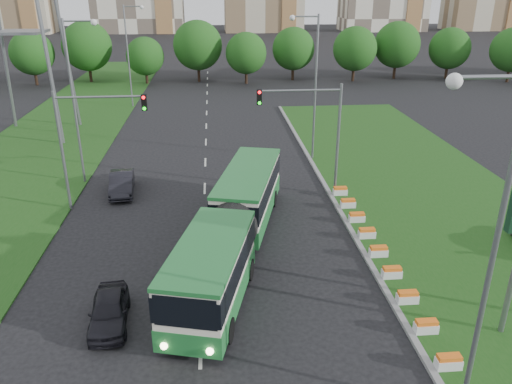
{
  "coord_description": "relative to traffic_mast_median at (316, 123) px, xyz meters",
  "views": [
    {
      "loc": [
        -2.12,
        -22.74,
        14.03
      ],
      "look_at": [
        0.23,
        4.72,
        2.6
      ],
      "focal_mm": 35.0,
      "sensor_mm": 36.0,
      "label": 1
    }
  ],
  "objects": [
    {
      "name": "street_lamps",
      "position": [
        -7.78,
        0.0,
        0.65
      ],
      "size": [
        36.0,
        60.0,
        12.0
      ],
      "primitive_type": null,
      "color": "slate",
      "rests_on": "ground"
    },
    {
      "name": "ground",
      "position": [
        -4.78,
        -10.0,
        -5.35
      ],
      "size": [
        360.0,
        360.0,
        0.0
      ],
      "primitive_type": "plane",
      "color": "black",
      "rests_on": "ground"
    },
    {
      "name": "tree_line",
      "position": [
        5.22,
        45.0,
        -0.85
      ],
      "size": [
        120.0,
        8.0,
        9.0
      ],
      "primitive_type": null,
      "color": "#1C5115",
      "rests_on": "ground"
    },
    {
      "name": "flower_planters",
      "position": [
        1.92,
        -9.2,
        -4.9
      ],
      "size": [
        1.1,
        18.1,
        0.6
      ],
      "primitive_type": null,
      "color": "white",
      "rests_on": "grass_median"
    },
    {
      "name": "grass_median",
      "position": [
        8.22,
        -2.0,
        -5.27
      ],
      "size": [
        14.0,
        60.0,
        0.15
      ],
      "primitive_type": "cube",
      "color": "#1B4814",
      "rests_on": "ground"
    },
    {
      "name": "car_left_far",
      "position": [
        -13.75,
        1.66,
        -4.59
      ],
      "size": [
        2.1,
        4.78,
        1.53
      ],
      "primitive_type": "imported",
      "rotation": [
        0.0,
        0.0,
        0.11
      ],
      "color": "black",
      "rests_on": "ground"
    },
    {
      "name": "traffic_mast_left",
      "position": [
        -15.16,
        -1.0,
        0.0
      ],
      "size": [
        5.76,
        0.32,
        8.0
      ],
      "color": "slate",
      "rests_on": "ground"
    },
    {
      "name": "shopping_trolley",
      "position": [
        -7.6,
        -15.51,
        -5.01
      ],
      "size": [
        0.4,
        0.42,
        0.68
      ],
      "rotation": [
        0.0,
        0.0,
        -0.0
      ],
      "color": "orange",
      "rests_on": "ground"
    },
    {
      "name": "articulated_bus",
      "position": [
        -6.21,
        -7.95,
        -3.52
      ],
      "size": [
        2.84,
        18.19,
        2.99
      ],
      "rotation": [
        0.0,
        0.0,
        -0.25
      ],
      "color": "white",
      "rests_on": "ground"
    },
    {
      "name": "car_left_near",
      "position": [
        -11.84,
        -13.81,
        -4.66
      ],
      "size": [
        1.98,
        4.18,
        1.38
      ],
      "primitive_type": "imported",
      "rotation": [
        0.0,
        0.0,
        0.09
      ],
      "color": "black",
      "rests_on": "ground"
    },
    {
      "name": "pedestrian",
      "position": [
        -8.53,
        -15.3,
        -4.57
      ],
      "size": [
        0.46,
        0.62,
        1.56
      ],
      "primitive_type": "imported",
      "rotation": [
        0.0,
        0.0,
        1.4
      ],
      "color": "gray",
      "rests_on": "ground"
    },
    {
      "name": "left_verge",
      "position": [
        -22.78,
        15.0,
        -5.3
      ],
      "size": [
        12.0,
        110.0,
        0.1
      ],
      "primitive_type": "cube",
      "color": "#1B4814",
      "rests_on": "ground"
    },
    {
      "name": "lane_markings",
      "position": [
        -7.78,
        10.0,
        -5.35
      ],
      "size": [
        0.2,
        100.0,
        0.01
      ],
      "primitive_type": null,
      "color": "beige",
      "rests_on": "ground"
    },
    {
      "name": "traffic_mast_median",
      "position": [
        0.0,
        0.0,
        0.0
      ],
      "size": [
        5.76,
        0.32,
        8.0
      ],
      "color": "slate",
      "rests_on": "ground"
    },
    {
      "name": "median_kerb",
      "position": [
        1.27,
        -2.0,
        -5.26
      ],
      "size": [
        0.3,
        60.0,
        0.18
      ],
      "primitive_type": "cube",
      "color": "gray",
      "rests_on": "ground"
    }
  ]
}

